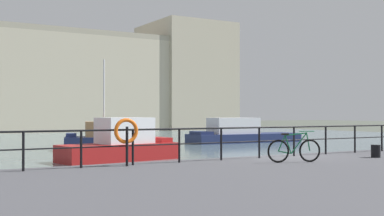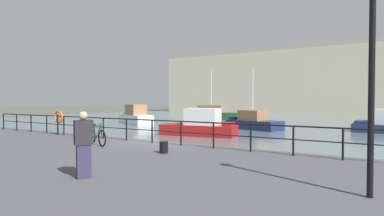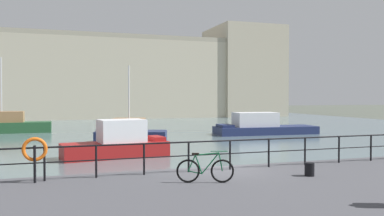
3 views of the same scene
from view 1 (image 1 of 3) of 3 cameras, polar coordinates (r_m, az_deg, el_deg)
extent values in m
plane|color=#4C5147|center=(19.03, 9.22, -7.63)|extent=(240.00, 240.00, 0.00)
cube|color=slate|center=(46.39, -15.44, -3.48)|extent=(80.00, 60.00, 0.01)
cube|color=#C1B79E|center=(67.72, -20.25, 2.63)|extent=(63.34, 11.38, 12.28)
cube|color=#B2A891|center=(76.85, -0.77, 3.50)|extent=(11.36, 12.52, 15.76)
cube|color=#A49C86|center=(63.17, -19.34, 8.79)|extent=(63.34, 0.60, 0.70)
cube|color=navy|center=(32.45, -9.61, -3.96)|extent=(5.62, 3.68, 0.85)
cube|color=#997047|center=(32.40, -9.92, -2.37)|extent=(2.73, 2.37, 0.95)
cube|color=navy|center=(32.38, -13.48, -3.00)|extent=(1.06, 1.65, 0.24)
cylinder|color=silver|center=(32.42, -9.91, 1.95)|extent=(0.10, 0.10, 3.94)
cube|color=maroon|center=(25.18, -8.35, -4.95)|extent=(6.10, 2.85, 0.83)
cube|color=silver|center=(25.31, -7.63, -2.53)|extent=(2.74, 2.07, 1.29)
cube|color=maroon|center=(26.47, -3.72, -3.58)|extent=(0.90, 1.52, 0.24)
cube|color=navy|center=(41.01, 5.94, -3.38)|extent=(9.52, 3.36, 0.70)
cube|color=silver|center=(40.42, 4.70, -2.01)|extent=(3.96, 2.28, 1.28)
cube|color=navy|center=(38.98, 1.07, -2.83)|extent=(1.24, 2.02, 0.24)
cylinder|color=black|center=(14.12, -18.52, -4.68)|extent=(0.07, 0.07, 1.05)
cylinder|color=black|center=(14.53, -12.41, -4.58)|extent=(0.07, 0.07, 1.05)
cylinder|color=black|center=(15.09, -6.70, -4.44)|extent=(0.07, 0.07, 1.05)
cylinder|color=black|center=(15.80, -1.45, -4.28)|extent=(0.07, 0.07, 1.05)
cylinder|color=black|center=(16.62, 3.32, -4.10)|extent=(0.07, 0.07, 1.05)
cylinder|color=black|center=(17.54, 7.61, -3.91)|extent=(0.07, 0.07, 1.05)
cylinder|color=black|center=(18.56, 11.44, -3.72)|extent=(0.07, 0.07, 1.05)
cylinder|color=black|center=(19.65, 14.87, -3.54)|extent=(0.07, 0.07, 1.05)
cylinder|color=black|center=(20.80, 17.92, -3.37)|extent=(0.07, 0.07, 1.05)
cylinder|color=black|center=(22.00, 20.65, -3.21)|extent=(0.07, 0.07, 1.05)
cylinder|color=black|center=(17.52, 7.60, -2.20)|extent=(22.07, 0.06, 0.06)
cylinder|color=black|center=(17.54, 7.61, -3.74)|extent=(22.07, 0.04, 0.04)
torus|color=black|center=(16.36, 13.16, -4.72)|extent=(0.70, 0.28, 0.72)
torus|color=black|center=(15.94, 9.73, -4.83)|extent=(0.70, 0.28, 0.72)
cylinder|color=#146638|center=(16.19, 11.98, -3.91)|extent=(0.53, 0.21, 0.66)
cylinder|color=#146638|center=(16.05, 10.81, -4.07)|extent=(0.23, 0.11, 0.58)
cylinder|color=#146638|center=(16.14, 11.66, -2.91)|extent=(0.70, 0.26, 0.11)
cylinder|color=#146638|center=(16.02, 10.44, -4.95)|extent=(0.42, 0.17, 0.12)
cylinder|color=#146638|center=(15.97, 10.10, -3.94)|extent=(0.26, 0.12, 0.51)
cylinder|color=#146638|center=(16.32, 12.99, -3.74)|extent=(0.14, 0.08, 0.57)
cube|color=black|center=(16.00, 10.48, -2.91)|extent=(0.24, 0.15, 0.05)
cylinder|color=#146638|center=(16.28, 12.82, -2.59)|extent=(0.50, 0.19, 0.02)
cylinder|color=black|center=(18.73, 20.04, -4.60)|extent=(0.32, 0.32, 0.44)
cylinder|color=black|center=(14.81, -7.36, -4.32)|extent=(0.08, 0.08, 1.15)
torus|color=orange|center=(14.84, -7.44, -2.59)|extent=(0.75, 0.11, 0.75)
camera|label=2|loc=(21.23, 51.95, 0.82)|focal=28.33mm
camera|label=3|loc=(6.73, 54.17, 9.14)|focal=37.22mm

